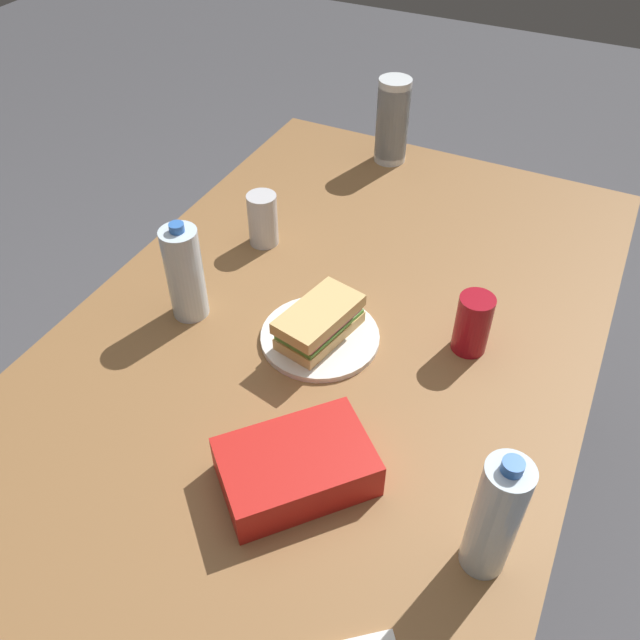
{
  "coord_description": "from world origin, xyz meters",
  "views": [
    {
      "loc": [
        0.79,
        0.39,
        1.61
      ],
      "look_at": [
        -0.02,
        -0.01,
        0.77
      ],
      "focal_mm": 36.93,
      "sensor_mm": 36.0,
      "label": 1
    }
  ],
  "objects_px": {
    "sandwich": "(320,320)",
    "plastic_cup_stack": "(392,121)",
    "soda_can_red": "(473,324)",
    "paper_plate": "(320,337)",
    "soda_can_silver": "(263,219)",
    "water_bottle_tall": "(185,273)",
    "chip_bag": "(296,467)",
    "dining_table": "(319,375)",
    "water_bottle_spare": "(495,518)"
  },
  "relations": [
    {
      "from": "sandwich",
      "to": "plastic_cup_stack",
      "type": "height_order",
      "value": "plastic_cup_stack"
    },
    {
      "from": "soda_can_red",
      "to": "plastic_cup_stack",
      "type": "bearing_deg",
      "value": -146.4
    },
    {
      "from": "paper_plate",
      "to": "soda_can_silver",
      "type": "distance_m",
      "value": 0.35
    },
    {
      "from": "water_bottle_tall",
      "to": "soda_can_silver",
      "type": "relative_size",
      "value": 1.74
    },
    {
      "from": "chip_bag",
      "to": "water_bottle_tall",
      "type": "bearing_deg",
      "value": 97.98
    },
    {
      "from": "dining_table",
      "to": "plastic_cup_stack",
      "type": "distance_m",
      "value": 0.76
    },
    {
      "from": "plastic_cup_stack",
      "to": "chip_bag",
      "type": "bearing_deg",
      "value": 13.56
    },
    {
      "from": "dining_table",
      "to": "sandwich",
      "type": "distance_m",
      "value": 0.14
    },
    {
      "from": "paper_plate",
      "to": "plastic_cup_stack",
      "type": "relative_size",
      "value": 1.03
    },
    {
      "from": "water_bottle_spare",
      "to": "soda_can_silver",
      "type": "distance_m",
      "value": 0.84
    },
    {
      "from": "dining_table",
      "to": "paper_plate",
      "type": "distance_m",
      "value": 0.09
    },
    {
      "from": "paper_plate",
      "to": "chip_bag",
      "type": "height_order",
      "value": "chip_bag"
    },
    {
      "from": "chip_bag",
      "to": "water_bottle_spare",
      "type": "relative_size",
      "value": 0.98
    },
    {
      "from": "dining_table",
      "to": "soda_can_red",
      "type": "bearing_deg",
      "value": 115.33
    },
    {
      "from": "soda_can_silver",
      "to": "water_bottle_spare",
      "type": "bearing_deg",
      "value": 51.13
    },
    {
      "from": "soda_can_red",
      "to": "chip_bag",
      "type": "xyz_separation_m",
      "value": [
        0.4,
        -0.16,
        -0.03
      ]
    },
    {
      "from": "water_bottle_spare",
      "to": "water_bottle_tall",
      "type": "bearing_deg",
      "value": -111.03
    },
    {
      "from": "paper_plate",
      "to": "soda_can_red",
      "type": "distance_m",
      "value": 0.29
    },
    {
      "from": "water_bottle_tall",
      "to": "plastic_cup_stack",
      "type": "relative_size",
      "value": 0.96
    },
    {
      "from": "sandwich",
      "to": "water_bottle_spare",
      "type": "relative_size",
      "value": 0.84
    },
    {
      "from": "water_bottle_spare",
      "to": "sandwich",
      "type": "bearing_deg",
      "value": -126.42
    },
    {
      "from": "water_bottle_spare",
      "to": "chip_bag",
      "type": "bearing_deg",
      "value": -90.2
    },
    {
      "from": "chip_bag",
      "to": "soda_can_silver",
      "type": "xyz_separation_m",
      "value": [
        -0.53,
        -0.36,
        0.03
      ]
    },
    {
      "from": "dining_table",
      "to": "paper_plate",
      "type": "relative_size",
      "value": 7.21
    },
    {
      "from": "chip_bag",
      "to": "soda_can_silver",
      "type": "distance_m",
      "value": 0.64
    },
    {
      "from": "dining_table",
      "to": "soda_can_silver",
      "type": "xyz_separation_m",
      "value": [
        -0.25,
        -0.26,
        0.14
      ]
    },
    {
      "from": "sandwich",
      "to": "water_bottle_spare",
      "type": "distance_m",
      "value": 0.5
    },
    {
      "from": "paper_plate",
      "to": "dining_table",
      "type": "bearing_deg",
      "value": 20.18
    },
    {
      "from": "dining_table",
      "to": "soda_can_red",
      "type": "distance_m",
      "value": 0.32
    },
    {
      "from": "soda_can_red",
      "to": "water_bottle_tall",
      "type": "height_order",
      "value": "water_bottle_tall"
    },
    {
      "from": "soda_can_red",
      "to": "paper_plate",
      "type": "bearing_deg",
      "value": -68.4
    },
    {
      "from": "dining_table",
      "to": "plastic_cup_stack",
      "type": "xyz_separation_m",
      "value": [
        -0.72,
        -0.14,
        0.19
      ]
    },
    {
      "from": "plastic_cup_stack",
      "to": "soda_can_silver",
      "type": "xyz_separation_m",
      "value": [
        0.47,
        -0.12,
        -0.05
      ]
    },
    {
      "from": "water_bottle_tall",
      "to": "dining_table",
      "type": "bearing_deg",
      "value": 95.41
    },
    {
      "from": "chip_bag",
      "to": "plastic_cup_stack",
      "type": "relative_size",
      "value": 1.04
    },
    {
      "from": "sandwich",
      "to": "plastic_cup_stack",
      "type": "bearing_deg",
      "value": -169.05
    },
    {
      "from": "dining_table",
      "to": "soda_can_silver",
      "type": "bearing_deg",
      "value": -133.42
    },
    {
      "from": "paper_plate",
      "to": "water_bottle_spare",
      "type": "xyz_separation_m",
      "value": [
        0.3,
        0.4,
        0.11
      ]
    },
    {
      "from": "paper_plate",
      "to": "soda_can_silver",
      "type": "bearing_deg",
      "value": -132.04
    },
    {
      "from": "plastic_cup_stack",
      "to": "water_bottle_spare",
      "type": "relative_size",
      "value": 0.94
    },
    {
      "from": "chip_bag",
      "to": "sandwich",
      "type": "bearing_deg",
      "value": 62.07
    },
    {
      "from": "paper_plate",
      "to": "water_bottle_tall",
      "type": "height_order",
      "value": "water_bottle_tall"
    },
    {
      "from": "water_bottle_tall",
      "to": "plastic_cup_stack",
      "type": "bearing_deg",
      "value": 170.03
    },
    {
      "from": "soda_can_silver",
      "to": "plastic_cup_stack",
      "type": "bearing_deg",
      "value": 166.12
    },
    {
      "from": "paper_plate",
      "to": "chip_bag",
      "type": "relative_size",
      "value": 0.99
    },
    {
      "from": "sandwich",
      "to": "soda_can_red",
      "type": "distance_m",
      "value": 0.28
    },
    {
      "from": "soda_can_red",
      "to": "water_bottle_spare",
      "type": "relative_size",
      "value": 0.52
    },
    {
      "from": "chip_bag",
      "to": "water_bottle_tall",
      "type": "height_order",
      "value": "water_bottle_tall"
    },
    {
      "from": "dining_table",
      "to": "paper_plate",
      "type": "height_order",
      "value": "paper_plate"
    },
    {
      "from": "chip_bag",
      "to": "water_bottle_spare",
      "type": "bearing_deg",
      "value": -47.68
    }
  ]
}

